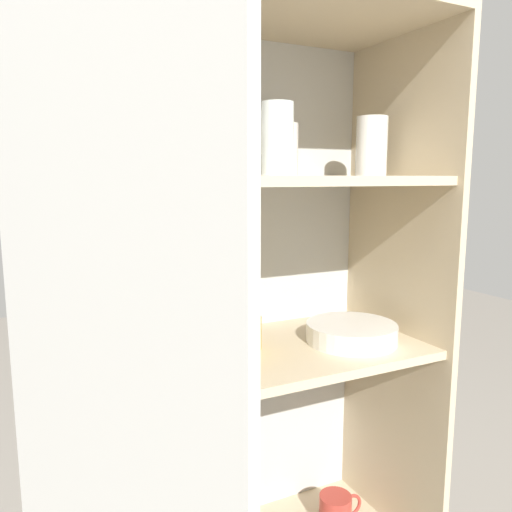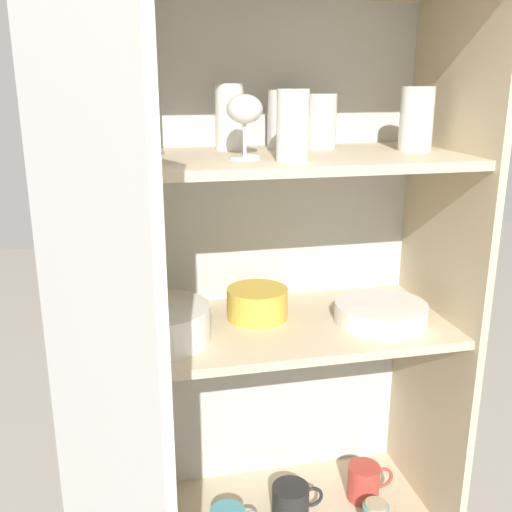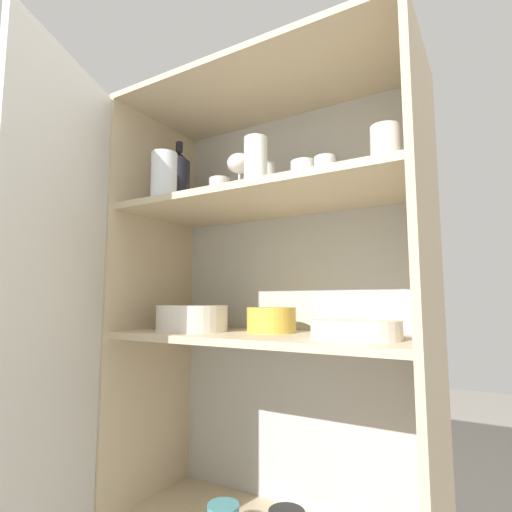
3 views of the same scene
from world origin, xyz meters
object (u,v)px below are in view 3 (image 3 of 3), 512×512
Objects in this scene: plate_stack_white at (356,330)px; serving_bowl_small at (271,319)px; wine_bottle at (178,182)px; mixing_bowl_large at (192,317)px.

serving_bowl_small is (-0.27, 0.09, 0.02)m from plate_stack_white.
plate_stack_white is at bearing -5.44° from wine_bottle.
wine_bottle reaches higher than serving_bowl_small.
mixing_bowl_large is (-0.50, 0.01, 0.02)m from plate_stack_white.
wine_bottle is at bearing 155.51° from mixing_bowl_large.
wine_bottle is at bearing 174.56° from plate_stack_white.
mixing_bowl_large reaches higher than serving_bowl_small.
mixing_bowl_large is 0.24m from serving_bowl_small.
mixing_bowl_large reaches higher than plate_stack_white.
mixing_bowl_large is at bearing 179.22° from plate_stack_white.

